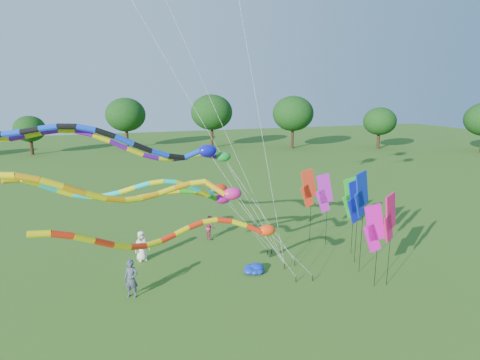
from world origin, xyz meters
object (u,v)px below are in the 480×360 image
object	(u,v)px
blue_nylon_heap	(253,268)
person_b	(131,279)
person_a	(142,246)
tube_kite_red	(196,232)
tube_kite_orange	(146,190)
person_c	(210,227)

from	to	relation	value
blue_nylon_heap	person_b	distance (m)	6.45
blue_nylon_heap	person_a	bearing A→B (deg)	147.83
person_a	person_b	xyz separation A→B (m)	(-0.88, -4.15, 0.05)
tube_kite_red	tube_kite_orange	size ratio (longest dim) A/B	0.87
tube_kite_red	person_b	bearing A→B (deg)	119.08
person_a	person_b	size ratio (longest dim) A/B	0.95
tube_kite_orange	blue_nylon_heap	size ratio (longest dim) A/B	9.18
tube_kite_red	person_b	size ratio (longest dim) A/B	6.44
blue_nylon_heap	tube_kite_orange	bearing A→B (deg)	-153.32
blue_nylon_heap	person_c	xyz separation A→B (m)	(-0.92, 5.54, 0.58)
person_a	person_b	world-z (taller)	person_b
person_a	person_c	xyz separation A→B (m)	(4.57, 2.08, -0.10)
tube_kite_orange	person_a	distance (m)	7.93
person_c	person_a	bearing A→B (deg)	110.68
tube_kite_red	person_c	bearing A→B (deg)	58.83
tube_kite_orange	person_a	size ratio (longest dim) A/B	7.80
person_b	person_c	size ratio (longest dim) A/B	1.19
tube_kite_orange	person_b	size ratio (longest dim) A/B	7.37
blue_nylon_heap	person_a	world-z (taller)	person_a
tube_kite_orange	person_b	xyz separation A→B (m)	(-0.71, 2.15, -4.77)
person_a	person_b	distance (m)	4.24
tube_kite_orange	person_b	bearing A→B (deg)	100.88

